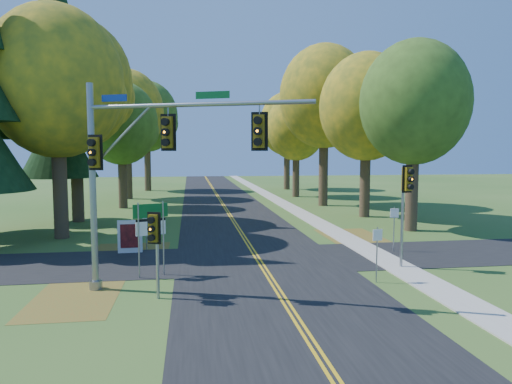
{
  "coord_description": "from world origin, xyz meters",
  "views": [
    {
      "loc": [
        -3.31,
        -20.06,
        5.33
      ],
      "look_at": [
        0.18,
        3.82,
        3.2
      ],
      "focal_mm": 32.0,
      "sensor_mm": 36.0,
      "label": 1
    }
  ],
  "objects": [
    {
      "name": "tree_e_c",
      "position": [
        9.88,
        23.69,
        10.66
      ],
      "size": [
        8.8,
        8.8,
        15.79
      ],
      "color": "#38281C",
      "rests_on": "ground"
    },
    {
      "name": "tree_e_b",
      "position": [
        10.97,
        15.58,
        8.9
      ],
      "size": [
        7.6,
        7.6,
        13.33
      ],
      "color": "#38281C",
      "rests_on": "ground"
    },
    {
      "name": "info_kiosk",
      "position": [
        -6.46,
        4.38,
        0.87
      ],
      "size": [
        1.26,
        0.24,
        1.74
      ],
      "rotation": [
        0.0,
        0.0,
        0.04
      ],
      "color": "silver",
      "rests_on": "ground"
    },
    {
      "name": "tree_w_e",
      "position": [
        -8.92,
        44.09,
        10.07
      ],
      "size": [
        8.4,
        8.4,
        14.97
      ],
      "color": "#38281C",
      "rests_on": "ground"
    },
    {
      "name": "tree_w_a",
      "position": [
        -11.13,
        9.38,
        9.49
      ],
      "size": [
        8.0,
        8.0,
        14.15
      ],
      "color": "#38281C",
      "rests_on": "ground"
    },
    {
      "name": "tree_w_b",
      "position": [
        -11.72,
        16.29,
        10.37
      ],
      "size": [
        8.6,
        8.6,
        15.38
      ],
      "color": "#38281C",
      "rests_on": "ground"
    },
    {
      "name": "reg_sign_w",
      "position": [
        -5.68,
        5.17,
        1.54
      ],
      "size": [
        0.41,
        0.19,
        2.24
      ],
      "rotation": [
        0.0,
        0.0,
        0.37
      ],
      "color": "gray",
      "rests_on": "ground"
    },
    {
      "name": "tree_w_d",
      "position": [
        -10.13,
        33.18,
        9.78
      ],
      "size": [
        8.2,
        8.2,
        14.56
      ],
      "color": "#38281C",
      "rests_on": "ground"
    },
    {
      "name": "pine_c",
      "position": [
        -13.0,
        16.0,
        9.69
      ],
      "size": [
        5.6,
        5.6,
        20.56
      ],
      "color": "#38281C",
      "rests_on": "ground"
    },
    {
      "name": "tree_e_d",
      "position": [
        9.26,
        32.87,
        8.24
      ],
      "size": [
        7.0,
        7.0,
        12.32
      ],
      "color": "#38281C",
      "rests_on": "ground"
    },
    {
      "name": "sidewalk_east",
      "position": [
        6.2,
        0.0,
        0.03
      ],
      "size": [
        1.6,
        160.0,
        0.06
      ],
      "primitive_type": "cube",
      "color": "#9E998E",
      "rests_on": "ground"
    },
    {
      "name": "route_sign_cluster",
      "position": [
        -4.97,
        -0.46,
        2.27
      ],
      "size": [
        1.41,
        0.6,
        3.22
      ],
      "rotation": [
        0.0,
        0.0,
        0.38
      ],
      "color": "gray",
      "rests_on": "ground"
    },
    {
      "name": "leaf_patch_w_near",
      "position": [
        -6.5,
        4.0,
        0.01
      ],
      "size": [
        4.0,
        6.0,
        0.0
      ],
      "primitive_type": "cube",
      "color": "brown",
      "rests_on": "ground"
    },
    {
      "name": "tree_e_e",
      "position": [
        10.47,
        43.58,
        9.19
      ],
      "size": [
        7.8,
        7.8,
        13.74
      ],
      "color": "#38281C",
      "rests_on": "ground"
    },
    {
      "name": "reg_sign_e_north",
      "position": [
        7.5,
        2.76,
        1.64
      ],
      "size": [
        0.46,
        0.1,
        2.4
      ],
      "rotation": [
        0.0,
        0.0,
        -0.14
      ],
      "color": "gray",
      "rests_on": "ground"
    },
    {
      "name": "tree_w_c",
      "position": [
        -9.54,
        24.47,
        7.94
      ],
      "size": [
        6.8,
        6.8,
        11.91
      ],
      "color": "#38281C",
      "rests_on": "ground"
    },
    {
      "name": "road_main",
      "position": [
        0.0,
        0.0,
        0.01
      ],
      "size": [
        8.0,
        160.0,
        0.02
      ],
      "primitive_type": "cube",
      "color": "black",
      "rests_on": "ground"
    },
    {
      "name": "reg_sign_e_south",
      "position": [
        4.2,
        -2.71,
        1.56
      ],
      "size": [
        0.43,
        0.12,
        2.28
      ],
      "rotation": [
        0.0,
        0.0,
        0.2
      ],
      "color": "gray",
      "rests_on": "ground"
    },
    {
      "name": "centerline_right",
      "position": [
        0.1,
        0.0,
        0.03
      ],
      "size": [
        0.1,
        160.0,
        0.01
      ],
      "primitive_type": "cube",
      "color": "gold",
      "rests_on": "road_main"
    },
    {
      "name": "ped_signal_pole",
      "position": [
        -4.58,
        -3.69,
        2.39
      ],
      "size": [
        0.48,
        0.58,
        3.21
      ],
      "rotation": [
        0.0,
        0.0,
        -0.39
      ],
      "color": "#9A9EA3",
      "rests_on": "ground"
    },
    {
      "name": "tree_e_a",
      "position": [
        11.57,
        8.77,
        8.53
      ],
      "size": [
        7.2,
        7.2,
        12.73
      ],
      "color": "#38281C",
      "rests_on": "ground"
    },
    {
      "name": "leaf_patch_w_far",
      "position": [
        -7.5,
        -3.0,
        0.01
      ],
      "size": [
        3.0,
        5.0,
        0.0
      ],
      "primitive_type": "cube",
      "color": "brown",
      "rests_on": "ground"
    },
    {
      "name": "centerline_left",
      "position": [
        -0.1,
        0.0,
        0.03
      ],
      "size": [
        0.1,
        160.0,
        0.01
      ],
      "primitive_type": "cube",
      "color": "gold",
      "rests_on": "road_main"
    },
    {
      "name": "road_cross",
      "position": [
        0.0,
        2.0,
        0.01
      ],
      "size": [
        60.0,
        6.0,
        0.02
      ],
      "primitive_type": "cube",
      "color": "black",
      "rests_on": "ground"
    },
    {
      "name": "traffic_mast",
      "position": [
        -5.01,
        -2.85,
        5.08
      ],
      "size": [
        8.12,
        3.51,
        7.9
      ],
      "rotation": [
        0.0,
        0.0,
        -0.39
      ],
      "color": "gray",
      "rests_on": "ground"
    },
    {
      "name": "leaf_patch_e",
      "position": [
        6.8,
        6.0,
        0.01
      ],
      "size": [
        3.5,
        8.0,
        0.0
      ],
      "primitive_type": "cube",
      "color": "brown",
      "rests_on": "ground"
    },
    {
      "name": "ground",
      "position": [
        0.0,
        0.0,
        0.0
      ],
      "size": [
        160.0,
        160.0,
        0.0
      ],
      "primitive_type": "plane",
      "color": "#2E551E",
      "rests_on": "ground"
    },
    {
      "name": "east_signal_pole",
      "position": [
        6.36,
        -0.78,
        3.59
      ],
      "size": [
        0.54,
        0.64,
        4.74
      ],
      "rotation": [
        0.0,
        0.0,
        0.28
      ],
      "color": "gray",
      "rests_on": "ground"
    }
  ]
}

